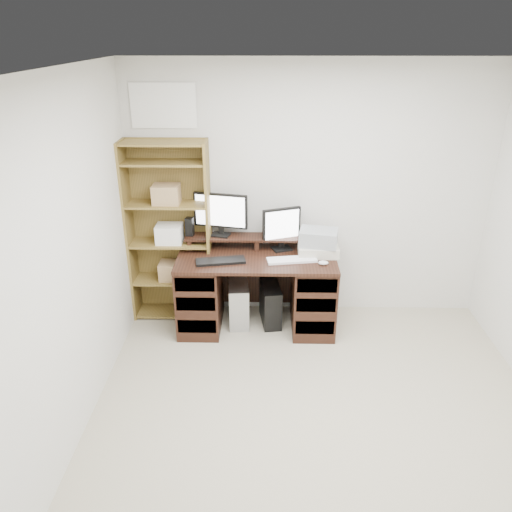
{
  "coord_description": "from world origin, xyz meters",
  "views": [
    {
      "loc": [
        -0.42,
        -2.65,
        2.71
      ],
      "look_at": [
        -0.5,
        1.43,
        0.85
      ],
      "focal_mm": 35.0,
      "sensor_mm": 36.0,
      "label": 1
    }
  ],
  "objects_px": {
    "monitor_small": "(282,227)",
    "tower_black": "(270,304)",
    "printer": "(318,249)",
    "monitor_wide": "(221,212)",
    "tower_silver": "(239,302)",
    "desk": "(256,290)",
    "bookshelf": "(170,231)"
  },
  "relations": [
    {
      "from": "monitor_wide",
      "to": "tower_silver",
      "type": "height_order",
      "value": "monitor_wide"
    },
    {
      "from": "tower_silver",
      "to": "tower_black",
      "type": "xyz_separation_m",
      "value": [
        0.32,
        -0.01,
        -0.01
      ]
    },
    {
      "from": "printer",
      "to": "monitor_wide",
      "type": "bearing_deg",
      "value": 169.84
    },
    {
      "from": "monitor_small",
      "to": "tower_silver",
      "type": "height_order",
      "value": "monitor_small"
    },
    {
      "from": "monitor_wide",
      "to": "bookshelf",
      "type": "distance_m",
      "value": 0.53
    },
    {
      "from": "printer",
      "to": "monitor_small",
      "type": "bearing_deg",
      "value": 161.87
    },
    {
      "from": "monitor_small",
      "to": "tower_black",
      "type": "bearing_deg",
      "value": -147.85
    },
    {
      "from": "monitor_small",
      "to": "bookshelf",
      "type": "distance_m",
      "value": 1.09
    },
    {
      "from": "printer",
      "to": "tower_black",
      "type": "distance_m",
      "value": 0.74
    },
    {
      "from": "desk",
      "to": "monitor_wide",
      "type": "height_order",
      "value": "monitor_wide"
    },
    {
      "from": "printer",
      "to": "bookshelf",
      "type": "xyz_separation_m",
      "value": [
        -1.44,
        0.15,
        0.12
      ]
    },
    {
      "from": "desk",
      "to": "tower_silver",
      "type": "relative_size",
      "value": 3.47
    },
    {
      "from": "tower_silver",
      "to": "monitor_small",
      "type": "bearing_deg",
      "value": 11.79
    },
    {
      "from": "monitor_small",
      "to": "tower_silver",
      "type": "distance_m",
      "value": 0.88
    },
    {
      "from": "monitor_wide",
      "to": "tower_black",
      "type": "xyz_separation_m",
      "value": [
        0.49,
        -0.19,
        -0.9
      ]
    },
    {
      "from": "desk",
      "to": "printer",
      "type": "height_order",
      "value": "printer"
    },
    {
      "from": "monitor_wide",
      "to": "printer",
      "type": "relative_size",
      "value": 1.39
    },
    {
      "from": "monitor_wide",
      "to": "tower_black",
      "type": "distance_m",
      "value": 1.04
    },
    {
      "from": "monitor_small",
      "to": "bookshelf",
      "type": "bearing_deg",
      "value": 157.94
    },
    {
      "from": "desk",
      "to": "bookshelf",
      "type": "xyz_separation_m",
      "value": [
        -0.85,
        0.21,
        0.53
      ]
    },
    {
      "from": "tower_black",
      "to": "monitor_wide",
      "type": "bearing_deg",
      "value": 151.04
    },
    {
      "from": "monitor_small",
      "to": "bookshelf",
      "type": "height_order",
      "value": "bookshelf"
    },
    {
      "from": "desk",
      "to": "tower_black",
      "type": "xyz_separation_m",
      "value": [
        0.14,
        0.06,
        -0.19
      ]
    },
    {
      "from": "monitor_small",
      "to": "tower_black",
      "type": "xyz_separation_m",
      "value": [
        -0.1,
        -0.13,
        -0.77
      ]
    },
    {
      "from": "desk",
      "to": "monitor_small",
      "type": "distance_m",
      "value": 0.66
    },
    {
      "from": "tower_silver",
      "to": "bookshelf",
      "type": "xyz_separation_m",
      "value": [
        -0.67,
        0.15,
        0.7
      ]
    },
    {
      "from": "printer",
      "to": "tower_silver",
      "type": "height_order",
      "value": "printer"
    },
    {
      "from": "desk",
      "to": "tower_silver",
      "type": "distance_m",
      "value": 0.26
    },
    {
      "from": "bookshelf",
      "to": "monitor_wide",
      "type": "bearing_deg",
      "value": 3.19
    },
    {
      "from": "tower_silver",
      "to": "tower_black",
      "type": "bearing_deg",
      "value": -5.55
    },
    {
      "from": "monitor_small",
      "to": "bookshelf",
      "type": "xyz_separation_m",
      "value": [
        -1.09,
        0.03,
        -0.06
      ]
    },
    {
      "from": "monitor_small",
      "to": "printer",
      "type": "bearing_deg",
      "value": -38.99
    }
  ]
}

